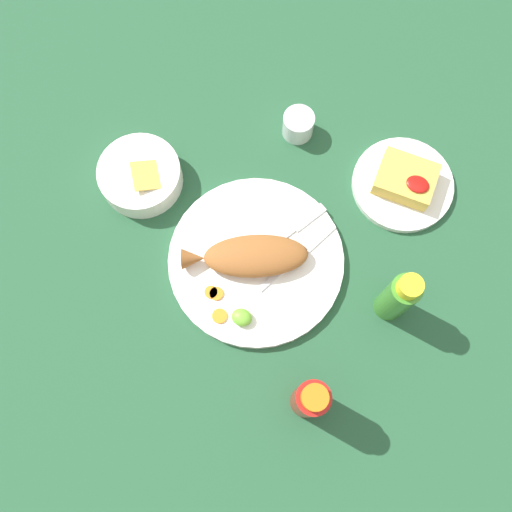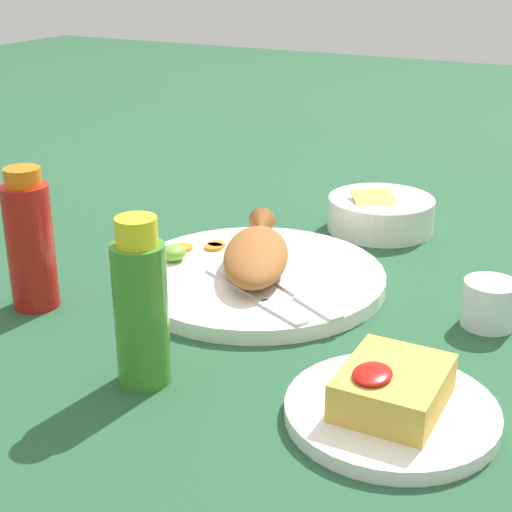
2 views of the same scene
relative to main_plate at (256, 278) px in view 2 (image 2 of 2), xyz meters
The scene contains 15 objects.
ground_plane 0.01m from the main_plate, ahead, with size 4.00×4.00×0.00m, color #235133.
main_plate is the anchor object (origin of this frame).
fried_fish 0.03m from the main_plate, 156.03° to the right, with size 0.23×0.15×0.04m.
fork_near 0.08m from the main_plate, 60.80° to the left, with size 0.10×0.17×0.00m.
fork_far 0.08m from the main_plate, 28.98° to the left, with size 0.09×0.17×0.00m.
carrot_slice_near 0.10m from the main_plate, 116.09° to the right, with size 0.02×0.02×0.00m, color orange.
carrot_slice_mid 0.12m from the main_plate, 100.02° to the right, with size 0.03×0.03×0.00m, color orange.
carrot_slice_far 0.10m from the main_plate, 120.89° to the right, with size 0.02×0.02×0.00m, color orange.
lime_wedge_main 0.11m from the main_plate, 81.44° to the right, with size 0.04×0.03×0.02m, color #6BB233.
hot_sauce_bottle_red 0.27m from the main_plate, 49.68° to the right, with size 0.05×0.05×0.16m.
hot_sauce_bottle_green 0.26m from the main_plate, ahead, with size 0.05×0.05×0.17m.
salt_cup 0.28m from the main_plate, 94.52° to the left, with size 0.06×0.06×0.05m.
side_plate_fries 0.31m from the main_plate, 49.91° to the left, with size 0.19×0.19×0.01m, color white.
fries_pile 0.32m from the main_plate, 49.77° to the left, with size 0.10×0.09×0.04m.
guacamole_bowl 0.27m from the main_plate, 164.85° to the left, with size 0.15×0.15×0.06m.
Camera 2 is at (0.78, 0.41, 0.40)m, focal length 55.00 mm.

